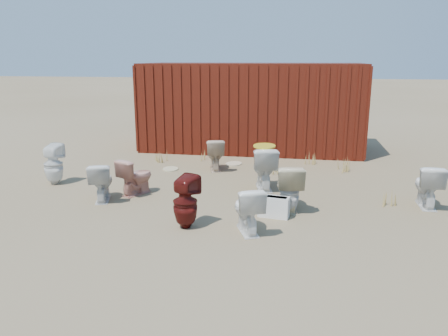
% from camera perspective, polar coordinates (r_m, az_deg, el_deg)
% --- Properties ---
extents(ground, '(100.00, 100.00, 0.00)m').
position_cam_1_polar(ground, '(7.72, -0.77, -5.04)').
color(ground, brown).
rests_on(ground, ground).
extents(shipping_container, '(6.00, 2.40, 2.40)m').
position_cam_1_polar(shipping_container, '(12.51, 3.66, 8.01)').
color(shipping_container, '#48120C').
rests_on(shipping_container, ground).
extents(toilet_front_a, '(0.58, 0.78, 0.71)m').
position_cam_1_polar(toilet_front_a, '(8.26, -15.71, -1.71)').
color(toilet_front_a, silver).
rests_on(toilet_front_a, ground).
extents(toilet_front_pink, '(0.67, 0.79, 0.70)m').
position_cam_1_polar(toilet_front_pink, '(8.48, -11.45, -1.08)').
color(toilet_front_pink, tan).
rests_on(toilet_front_pink, ground).
extents(toilet_front_c, '(0.63, 0.80, 0.71)m').
position_cam_1_polar(toilet_front_c, '(6.53, 3.08, -5.39)').
color(toilet_front_c, white).
rests_on(toilet_front_c, ground).
extents(toilet_front_maroon, '(0.49, 0.49, 0.83)m').
position_cam_1_polar(toilet_front_maroon, '(6.68, -5.07, -4.45)').
color(toilet_front_maroon, '#51110E').
rests_on(toilet_front_maroon, ground).
extents(toilet_front_e, '(0.44, 0.75, 0.76)m').
position_cam_1_polar(toilet_front_e, '(8.40, 25.04, -2.09)').
color(toilet_front_e, white).
rests_on(toilet_front_e, ground).
extents(toilet_back_a, '(0.40, 0.41, 0.84)m').
position_cam_1_polar(toilet_back_a, '(9.62, -21.39, 0.46)').
color(toilet_back_a, white).
rests_on(toilet_back_a, ground).
extents(toilet_back_beige_left, '(0.58, 0.80, 0.74)m').
position_cam_1_polar(toilet_back_beige_left, '(10.13, -1.17, 1.81)').
color(toilet_back_beige_left, '#C7AE92').
rests_on(toilet_back_beige_left, ground).
extents(toilet_back_beige_right, '(0.57, 0.85, 0.81)m').
position_cam_1_polar(toilet_back_beige_right, '(7.55, 8.44, -2.42)').
color(toilet_back_beige_right, beige).
rests_on(toilet_back_beige_right, ground).
extents(toilet_back_yellowlid, '(0.64, 0.92, 0.86)m').
position_cam_1_polar(toilet_back_yellowlid, '(8.67, 5.24, 0.02)').
color(toilet_back_yellowlid, white).
rests_on(toilet_back_yellowlid, ground).
extents(toilet_back_e, '(0.44, 0.45, 0.73)m').
position_cam_1_polar(toilet_back_e, '(7.38, 8.55, -3.15)').
color(toilet_back_e, silver).
rests_on(toilet_back_e, ground).
extents(yellow_lid, '(0.44, 0.54, 0.02)m').
position_cam_1_polar(yellow_lid, '(8.57, 5.30, 2.89)').
color(yellow_lid, gold).
rests_on(yellow_lid, toilet_back_yellowlid).
extents(loose_tank, '(0.53, 0.28, 0.35)m').
position_cam_1_polar(loose_tank, '(7.22, 6.50, -5.06)').
color(loose_tank, white).
rests_on(loose_tank, ground).
extents(loose_lid_near, '(0.52, 0.59, 0.02)m').
position_cam_1_polar(loose_lid_near, '(10.74, 1.27, 0.57)').
color(loose_lid_near, beige).
rests_on(loose_lid_near, ground).
extents(loose_lid_far, '(0.46, 0.54, 0.02)m').
position_cam_1_polar(loose_lid_far, '(10.31, -7.01, -0.13)').
color(loose_lid_far, '#C6BE90').
rests_on(loose_lid_far, ground).
extents(weed_clump_a, '(0.36, 0.36, 0.26)m').
position_cam_1_polar(weed_clump_a, '(11.15, -8.38, 1.54)').
color(weed_clump_a, olive).
rests_on(weed_clump_a, ground).
extents(weed_clump_b, '(0.32, 0.32, 0.30)m').
position_cam_1_polar(weed_clump_b, '(9.97, 6.36, 0.23)').
color(weed_clump_b, olive).
rests_on(weed_clump_b, ground).
extents(weed_clump_c, '(0.36, 0.36, 0.32)m').
position_cam_1_polar(weed_clump_c, '(10.41, 15.63, 0.42)').
color(weed_clump_c, olive).
rests_on(weed_clump_c, ground).
extents(weed_clump_d, '(0.30, 0.30, 0.24)m').
position_cam_1_polar(weed_clump_d, '(11.17, -2.05, 1.66)').
color(weed_clump_d, olive).
rests_on(weed_clump_d, ground).
extents(weed_clump_e, '(0.34, 0.34, 0.29)m').
position_cam_1_polar(weed_clump_e, '(10.93, 10.94, 1.25)').
color(weed_clump_e, olive).
rests_on(weed_clump_e, ground).
extents(weed_clump_f, '(0.28, 0.28, 0.26)m').
position_cam_1_polar(weed_clump_f, '(8.22, 20.94, -3.82)').
color(weed_clump_f, olive).
rests_on(weed_clump_f, ground).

